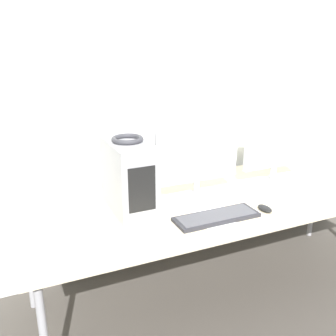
{
  "coord_description": "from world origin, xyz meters",
  "views": [
    {
      "loc": [
        -1.26,
        -1.48,
        1.73
      ],
      "look_at": [
        -0.38,
        0.47,
        0.98
      ],
      "focal_mm": 42.0,
      "sensor_mm": 36.0,
      "label": 1
    }
  ],
  "objects": [
    {
      "name": "wall_back",
      "position": [
        0.0,
        1.07,
        1.35
      ],
      "size": [
        8.0,
        0.07,
        2.7
      ],
      "color": "silver",
      "rests_on": "ground_plane"
    },
    {
      "name": "desk",
      "position": [
        0.0,
        0.47,
        0.7
      ],
      "size": [
        2.53,
        0.94,
        0.74
      ],
      "color": "beige",
      "rests_on": "ground_plane"
    },
    {
      "name": "pc_tower",
      "position": [
        -0.6,
        0.53,
        0.95
      ],
      "size": [
        0.22,
        0.43,
        0.42
      ],
      "color": "#9E9EA3",
      "rests_on": "desk"
    },
    {
      "name": "headphones",
      "position": [
        -0.6,
        0.53,
        1.17
      ],
      "size": [
        0.18,
        0.18,
        0.03
      ],
      "color": "#333338",
      "rests_on": "pc_tower"
    },
    {
      "name": "monitor_main",
      "position": [
        -0.16,
        0.52,
        1.04
      ],
      "size": [
        0.55,
        0.17,
        0.53
      ],
      "color": "#B7B7BC",
      "rests_on": "desk"
    },
    {
      "name": "monitor_right_near",
      "position": [
        0.45,
        0.55,
        1.02
      ],
      "size": [
        0.49,
        0.17,
        0.51
      ],
      "color": "#B7B7BC",
      "rests_on": "desk"
    },
    {
      "name": "keyboard",
      "position": [
        -0.2,
        0.22,
        0.75
      ],
      "size": [
        0.49,
        0.17,
        0.02
      ],
      "color": "#28282D",
      "rests_on": "desk"
    },
    {
      "name": "mouse",
      "position": [
        0.11,
        0.19,
        0.75
      ],
      "size": [
        0.06,
        0.11,
        0.03
      ],
      "color": "black",
      "rests_on": "desk"
    },
    {
      "name": "cell_phone",
      "position": [
        -0.84,
        0.31,
        0.74
      ],
      "size": [
        0.08,
        0.13,
        0.01
      ],
      "rotation": [
        0.0,
        0.0,
        0.04
      ],
      "color": "#99999E",
      "rests_on": "desk"
    },
    {
      "name": "paper_sheet_left",
      "position": [
        -0.2,
        0.26,
        0.74
      ],
      "size": [
        0.29,
        0.34,
        0.0
      ],
      "rotation": [
        0.0,
        0.0,
        -0.29
      ],
      "color": "white",
      "rests_on": "desk"
    },
    {
      "name": "paper_sheet_front",
      "position": [
        -1.03,
        0.23,
        0.74
      ],
      "size": [
        0.28,
        0.34,
        0.0
      ],
      "rotation": [
        0.0,
        0.0,
        -0.28
      ],
      "color": "white",
      "rests_on": "desk"
    }
  ]
}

